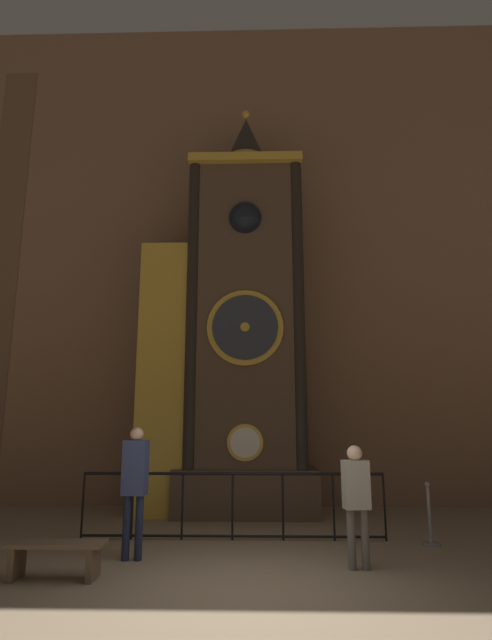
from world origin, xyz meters
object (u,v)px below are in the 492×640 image
object	(u,v)px
visitor_near	(135,479)
visitor_far	(356,494)
stanchion_post	(430,524)
visitor_bench	(56,553)
clock_tower	(231,332)

from	to	relation	value
visitor_near	visitor_far	bearing A→B (deg)	-1.43
stanchion_post	visitor_bench	bearing A→B (deg)	-159.55
visitor_far	clock_tower	bearing A→B (deg)	107.50
stanchion_post	visitor_far	bearing A→B (deg)	-134.77
visitor_bench	stanchion_post	bearing A→B (deg)	20.45
visitor_bench	clock_tower	bearing A→B (deg)	67.48
visitor_near	visitor_bench	bearing A→B (deg)	-123.20
clock_tower	visitor_bench	distance (m)	6.16
stanchion_post	visitor_bench	world-z (taller)	stanchion_post
visitor_near	stanchion_post	bearing A→B (deg)	18.53
clock_tower	stanchion_post	bearing A→B (deg)	-37.91
visitor_near	visitor_bench	size ratio (longest dim) A/B	1.53
visitor_near	visitor_bench	xyz separation A→B (m)	(-0.73, -0.91, -0.79)
visitor_near	visitor_far	distance (m)	3.15
clock_tower	stanchion_post	world-z (taller)	clock_tower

